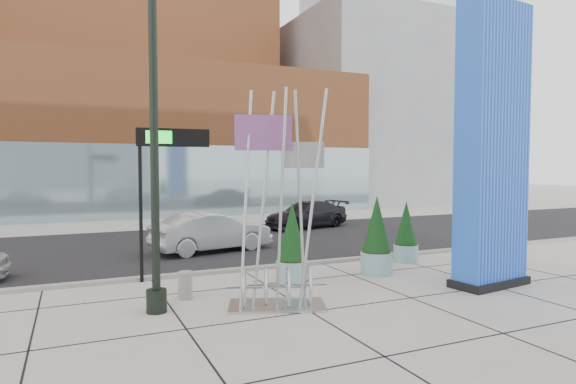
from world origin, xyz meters
name	(u,v)px	position (x,y,z in m)	size (l,w,h in m)	color
ground	(257,306)	(0.00, 0.00, 0.00)	(160.00, 160.00, 0.00)	#9E9991
street_asphalt	(177,246)	(0.00, 10.00, 0.01)	(80.00, 12.00, 0.02)	black
curb_edge	(214,272)	(0.00, 4.00, 0.06)	(80.00, 0.30, 0.12)	gray
tower_podium	(145,141)	(1.00, 27.00, 5.50)	(34.00, 10.00, 11.00)	#AF6032
tower_glass_front	(155,181)	(1.00, 22.20, 2.50)	(34.00, 0.60, 5.00)	#8CA5B2
building_grey_parking	(379,115)	(26.00, 32.00, 9.00)	(20.00, 18.00, 18.00)	slate
building_pale_office	(373,0)	(36.00, 48.00, 27.50)	(16.00, 16.00, 55.00)	#B2B7BC
blue_pylon	(492,151)	(6.97, -0.86, 3.95)	(2.58, 1.42, 8.18)	#0D36C4
lamp_post	(154,161)	(-2.38, 0.50, 3.63)	(0.57, 0.49, 8.88)	black
public_art_sculpture	(278,250)	(0.45, -0.27, 1.42)	(2.65, 1.96, 5.41)	#B2B4B7
concrete_bollard	(185,285)	(-1.50, 1.38, 0.36)	(0.37, 0.37, 0.73)	gray
overhead_street_sign	(167,150)	(-1.51, 3.80, 4.00)	(2.20, 0.34, 4.66)	black
round_planter_east	(406,233)	(7.00, 3.06, 1.07)	(0.90, 0.90, 2.25)	#86AFB5
round_planter_mid	(377,237)	(4.83, 1.80, 1.21)	(1.03, 1.03, 2.57)	#86AFB5
round_planter_west	(292,245)	(1.80, 1.80, 1.15)	(0.97, 0.97, 2.44)	#86AFB5
car_silver_mid	(212,232)	(1.04, 8.01, 0.81)	(1.72, 4.92, 1.62)	#A5A7AD
car_dark_east	(306,215)	(8.01, 13.32, 0.75)	(2.11, 5.19, 1.51)	black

